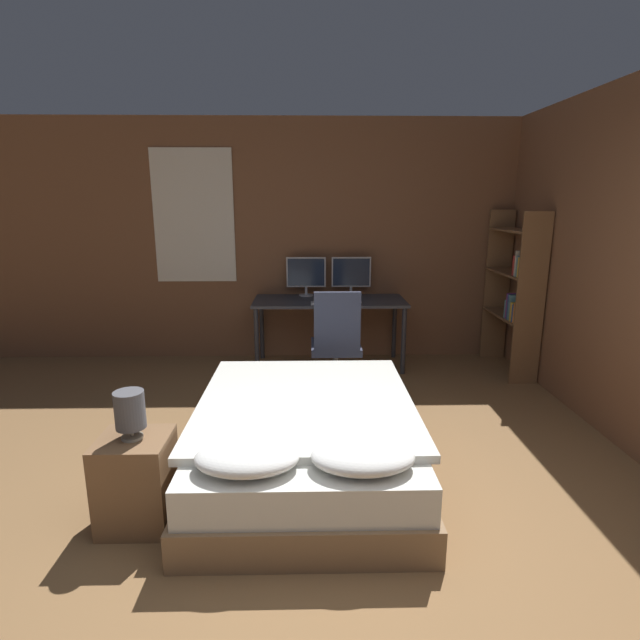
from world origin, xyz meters
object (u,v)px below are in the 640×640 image
bed (306,439)px  bookshelf (517,288)px  monitor_right (351,274)px  desk (329,307)px  monitor_left (306,274)px  keyboard (330,303)px  computer_mouse (358,302)px  nightstand (137,481)px  bedside_lamp (130,411)px  office_chair (336,352)px

bed → bookshelf: bookshelf is taller
monitor_right → desk: bearing=-136.6°
monitor_left → monitor_right: same height
keyboard → computer_mouse: size_ratio=5.82×
bed → monitor_right: size_ratio=4.38×
nightstand → bedside_lamp: bedside_lamp is taller
bed → monitor_right: 2.67m
bookshelf → bedside_lamp: bearing=-141.3°
bed → monitor_right: (0.50, 2.52, 0.75)m
bedside_lamp → bed: bearing=28.4°
monitor_left → office_chair: bearing=-74.6°
bedside_lamp → keyboard: (1.20, 2.56, 0.07)m
keyboard → computer_mouse: bearing=0.0°
bedside_lamp → computer_mouse: 2.96m
bed → computer_mouse: bearing=75.2°
monitor_left → bed: bearing=-89.8°
monitor_left → monitor_right: size_ratio=1.00×
monitor_right → office_chair: bearing=-102.0°
monitor_left → desk: bearing=-43.4°
computer_mouse → office_chair: size_ratio=0.07×
keyboard → computer_mouse: computer_mouse is taller
bed → nightstand: bed is taller
computer_mouse → office_chair: bearing=-114.8°
desk → keyboard: (0.00, -0.24, 0.09)m
keyboard → bookshelf: bookshelf is taller
bed → bookshelf: bearing=42.5°
keyboard → office_chair: office_chair is taller
desk → bookshelf: bookshelf is taller
computer_mouse → keyboard: bearing=180.0°
keyboard → office_chair: (0.03, -0.57, -0.36)m
monitor_right → keyboard: size_ratio=1.08×
bedside_lamp → desk: (1.20, 2.79, -0.02)m
monitor_left → computer_mouse: bearing=-41.0°
bedside_lamp → monitor_left: 3.19m
bedside_lamp → nightstand: bearing=0.0°
nightstand → monitor_right: monitor_right is taller
monitor_left → computer_mouse: (0.55, -0.48, -0.23)m
bookshelf → monitor_right: bearing=163.1°
bed → desk: 2.33m
bed → keyboard: size_ratio=4.75×
bedside_lamp → monitor_right: (1.46, 3.03, 0.31)m
bedside_lamp → monitor_left: (0.95, 3.03, 0.31)m
nightstand → bookshelf: (3.14, 2.52, 0.66)m
bedside_lamp → office_chair: office_chair is taller
monitor_right → bookshelf: size_ratio=0.26×
office_chair → nightstand: bearing=-121.8°
computer_mouse → bookshelf: bearing=-1.3°
monitor_left → office_chair: (0.29, -1.04, -0.60)m
bedside_lamp → monitor_right: bearing=64.4°
bed → nightstand: (-0.96, -0.52, 0.01)m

